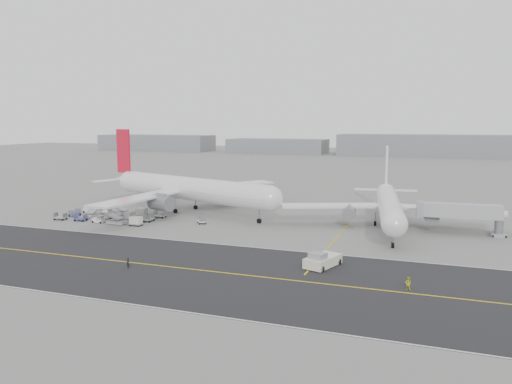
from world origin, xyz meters
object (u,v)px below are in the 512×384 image
(airliner_a, at_px, (186,188))
(airliner_b, at_px, (389,205))
(jet_bridge, at_px, (460,212))
(ground_crew_b, at_px, (408,283))
(ground_crew_a, at_px, (128,263))
(pushback_tug, at_px, (322,260))

(airliner_a, height_order, airliner_b, airliner_a)
(jet_bridge, bearing_deg, ground_crew_b, -104.95)
(ground_crew_a, bearing_deg, pushback_tug, 44.33)
(ground_crew_b, bearing_deg, pushback_tug, -14.83)
(airliner_b, distance_m, ground_crew_a, 57.59)
(pushback_tug, distance_m, ground_crew_b, 14.72)
(airliner_a, bearing_deg, ground_crew_a, -143.39)
(airliner_a, relative_size, pushback_tug, 6.38)
(jet_bridge, height_order, ground_crew_a, jet_bridge)
(pushback_tug, xyz_separation_m, ground_crew_b, (13.15, -6.61, -0.13))
(pushback_tug, bearing_deg, airliner_b, 97.38)
(pushback_tug, distance_m, ground_crew_a, 30.01)
(airliner_a, distance_m, jet_bridge, 63.76)
(airliner_b, relative_size, ground_crew_a, 28.12)
(jet_bridge, relative_size, ground_crew_b, 9.38)
(pushback_tug, height_order, ground_crew_a, pushback_tug)
(ground_crew_a, height_order, ground_crew_b, ground_crew_b)
(pushback_tug, xyz_separation_m, jet_bridge, (21.02, 31.61, 3.43))
(airliner_b, distance_m, ground_crew_b, 41.99)
(airliner_b, relative_size, ground_crew_b, 26.02)
(jet_bridge, bearing_deg, airliner_b, 164.09)
(jet_bridge, height_order, ground_crew_b, jet_bridge)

